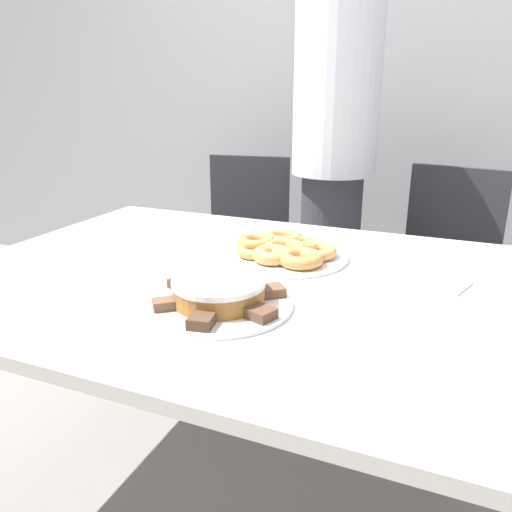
{
  "coord_description": "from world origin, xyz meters",
  "views": [
    {
      "loc": [
        0.51,
        -1.1,
        1.17
      ],
      "look_at": [
        0.05,
        -0.01,
        0.78
      ],
      "focal_mm": 35.0,
      "sensor_mm": 36.0,
      "label": 1
    }
  ],
  "objects_px": {
    "plate_donuts": "(285,256)",
    "office_chair_right": "(439,282)",
    "person_standing": "(334,158)",
    "office_chair_left": "(242,256)",
    "frosted_cake": "(219,291)",
    "napkin": "(438,282)",
    "plate_cake": "(219,304)"
  },
  "relations": [
    {
      "from": "office_chair_right",
      "to": "napkin",
      "type": "xyz_separation_m",
      "value": [
        0.02,
        -0.87,
        0.32
      ]
    },
    {
      "from": "office_chair_right",
      "to": "plate_donuts",
      "type": "distance_m",
      "value": 0.97
    },
    {
      "from": "napkin",
      "to": "office_chair_left",
      "type": "bearing_deg",
      "value": 136.81
    },
    {
      "from": "office_chair_left",
      "to": "plate_donuts",
      "type": "relative_size",
      "value": 2.42
    },
    {
      "from": "plate_cake",
      "to": "office_chair_left",
      "type": "bearing_deg",
      "value": 112.27
    },
    {
      "from": "plate_cake",
      "to": "plate_donuts",
      "type": "xyz_separation_m",
      "value": [
        0.02,
        0.37,
        0.0
      ]
    },
    {
      "from": "frosted_cake",
      "to": "office_chair_right",
      "type": "bearing_deg",
      "value": 70.86
    },
    {
      "from": "plate_donuts",
      "to": "frosted_cake",
      "type": "xyz_separation_m",
      "value": [
        -0.02,
        -0.37,
        0.03
      ]
    },
    {
      "from": "office_chair_right",
      "to": "person_standing",
      "type": "bearing_deg",
      "value": -158.13
    },
    {
      "from": "person_standing",
      "to": "frosted_cake",
      "type": "relative_size",
      "value": 8.41
    },
    {
      "from": "office_chair_left",
      "to": "office_chair_right",
      "type": "bearing_deg",
      "value": -9.03
    },
    {
      "from": "plate_cake",
      "to": "frosted_cake",
      "type": "bearing_deg",
      "value": -116.57
    },
    {
      "from": "plate_donuts",
      "to": "office_chair_right",
      "type": "bearing_deg",
      "value": 64.28
    },
    {
      "from": "frosted_cake",
      "to": "napkin",
      "type": "distance_m",
      "value": 0.55
    },
    {
      "from": "plate_donuts",
      "to": "frosted_cake",
      "type": "height_order",
      "value": "frosted_cake"
    },
    {
      "from": "person_standing",
      "to": "plate_cake",
      "type": "relative_size",
      "value": 5.27
    },
    {
      "from": "frosted_cake",
      "to": "plate_cake",
      "type": "bearing_deg",
      "value": 63.43
    },
    {
      "from": "plate_cake",
      "to": "frosted_cake",
      "type": "xyz_separation_m",
      "value": [
        -0.0,
        -0.0,
        0.03
      ]
    },
    {
      "from": "frosted_cake",
      "to": "napkin",
      "type": "relative_size",
      "value": 1.27
    },
    {
      "from": "office_chair_right",
      "to": "napkin",
      "type": "bearing_deg",
      "value": -77.85
    },
    {
      "from": "office_chair_left",
      "to": "napkin",
      "type": "height_order",
      "value": "office_chair_left"
    },
    {
      "from": "person_standing",
      "to": "office_chair_left",
      "type": "distance_m",
      "value": 0.68
    },
    {
      "from": "office_chair_right",
      "to": "frosted_cake",
      "type": "height_order",
      "value": "office_chair_right"
    },
    {
      "from": "office_chair_right",
      "to": "napkin",
      "type": "distance_m",
      "value": 0.92
    },
    {
      "from": "person_standing",
      "to": "office_chair_left",
      "type": "xyz_separation_m",
      "value": [
        -0.45,
        0.09,
        -0.5
      ]
    },
    {
      "from": "office_chair_right",
      "to": "office_chair_left",
      "type": "bearing_deg",
      "value": -169.14
    },
    {
      "from": "plate_donuts",
      "to": "napkin",
      "type": "distance_m",
      "value": 0.42
    },
    {
      "from": "office_chair_right",
      "to": "plate_cake",
      "type": "xyz_separation_m",
      "value": [
        -0.42,
        -1.2,
        0.32
      ]
    },
    {
      "from": "frosted_cake",
      "to": "person_standing",
      "type": "bearing_deg",
      "value": 91.98
    },
    {
      "from": "plate_donuts",
      "to": "person_standing",
      "type": "bearing_deg",
      "value": 94.43
    },
    {
      "from": "office_chair_left",
      "to": "plate_cake",
      "type": "relative_size",
      "value": 2.67
    },
    {
      "from": "person_standing",
      "to": "office_chair_right",
      "type": "bearing_deg",
      "value": 10.99
    }
  ]
}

